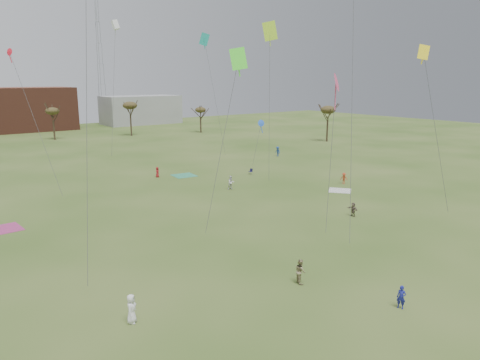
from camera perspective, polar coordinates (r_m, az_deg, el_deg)
ground at (r=34.36m, az=12.50°, el=-12.55°), size 260.00×260.00×0.00m
flyer_near_left at (r=29.07m, az=-13.52°, el=-15.50°), size 1.03×1.06×1.83m
flyer_near_right at (r=31.67m, az=19.66°, el=-13.74°), size 0.56×0.66×1.54m
spectator_fore_b at (r=33.50m, az=7.61°, el=-11.33°), size 0.96×1.07×1.80m
spectator_fore_c at (r=50.05m, az=14.06°, el=-3.61°), size 0.57×1.44×1.52m
flyer_mid_b at (r=65.06m, az=12.96°, el=0.21°), size 1.09×1.16×1.57m
spectator_mid_e at (r=60.15m, az=-1.13°, el=-0.33°), size 0.99×0.82×1.85m
flyer_far_b at (r=68.72m, az=-10.38°, el=0.98°), size 0.89×0.88×1.56m
flyer_far_c at (r=86.28m, az=4.76°, el=3.61°), size 0.76×1.24×1.86m
blanket_cream at (r=61.13m, az=12.48°, el=-1.31°), size 4.00×4.00×0.03m
blanket_plum at (r=50.34m, az=-27.74°, el=-5.53°), size 3.53×3.53×0.03m
blanket_olive at (r=69.43m, az=-7.07°, el=0.56°), size 3.60×3.60×0.03m
camp_chair_right at (r=69.82m, az=1.33°, el=0.94°), size 0.64×0.61×0.87m
kites_aloft at (r=55.00m, az=-10.80°, el=18.91°), size 52.61×60.50×27.77m
tree_line at (r=101.39m, az=-25.23°, el=7.31°), size 117.44×49.32×8.91m
building_brick at (r=142.99m, az=-25.68°, el=8.05°), size 26.00×16.00×12.00m
building_grey at (r=152.25m, az=-12.38°, el=8.64°), size 24.00×12.00×9.00m
radio_tower at (r=154.60m, az=-17.23°, el=13.89°), size 1.51×1.72×41.00m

